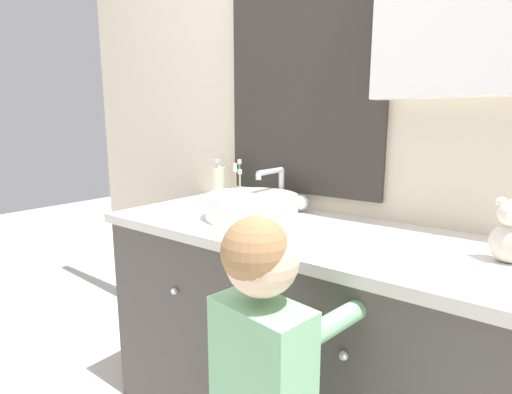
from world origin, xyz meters
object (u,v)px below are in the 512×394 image
toothbrush_holder (237,193)px  soap_dispenser (218,184)px  teddy_bear (510,232)px  sink_basin (253,205)px

toothbrush_holder → soap_dispenser: (-0.09, -0.02, 0.04)m
soap_dispenser → teddy_bear: soap_dispenser is taller
sink_basin → teddy_bear: bearing=0.9°
sink_basin → toothbrush_holder: (-0.23, 0.18, -0.00)m
sink_basin → toothbrush_holder: bearing=142.2°
soap_dispenser → sink_basin: bearing=-25.7°
toothbrush_holder → teddy_bear: (1.07, -0.17, 0.04)m
sink_basin → teddy_bear: 0.84m
teddy_bear → sink_basin: bearing=-179.1°
toothbrush_holder → sink_basin: bearing=-37.8°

